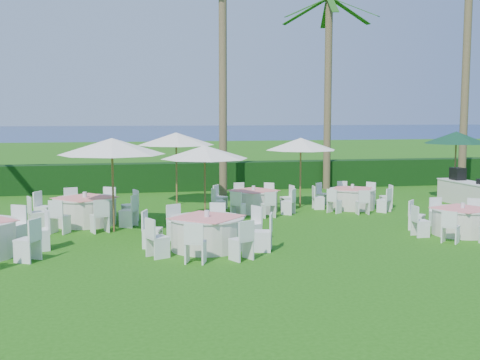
# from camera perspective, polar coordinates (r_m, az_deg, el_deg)

# --- Properties ---
(ground) EXTENTS (120.00, 120.00, 0.00)m
(ground) POSITION_cam_1_polar(r_m,az_deg,el_deg) (14.51, 1.14, -6.79)
(ground) COLOR #1F590F
(ground) RESTS_ON ground
(hedge) EXTENTS (34.00, 1.00, 1.20)m
(hedge) POSITION_cam_1_polar(r_m,az_deg,el_deg) (26.11, -4.61, 0.34)
(hedge) COLOR black
(hedge) RESTS_ON ground
(ocean) EXTENTS (260.00, 260.00, 0.00)m
(ocean) POSITION_cam_1_polar(r_m,az_deg,el_deg) (115.88, -9.97, 4.52)
(ocean) COLOR navy
(ocean) RESTS_ON ground
(banquet_table_b) EXTENTS (3.13, 3.13, 0.96)m
(banquet_table_b) POSITION_cam_1_polar(r_m,az_deg,el_deg) (14.68, -3.15, -4.97)
(banquet_table_b) COLOR beige
(banquet_table_b) RESTS_ON ground
(banquet_table_c) EXTENTS (2.87, 2.87, 0.88)m
(banquet_table_c) POSITION_cam_1_polar(r_m,az_deg,el_deg) (17.52, 20.32, -3.65)
(banquet_table_c) COLOR beige
(banquet_table_c) RESTS_ON ground
(banquet_table_d) EXTENTS (3.20, 3.20, 0.98)m
(banquet_table_d) POSITION_cam_1_polar(r_m,az_deg,el_deg) (18.50, -14.46, -2.80)
(banquet_table_d) COLOR beige
(banquet_table_d) RESTS_ON ground
(banquet_table_e) EXTENTS (2.91, 2.91, 0.89)m
(banquet_table_e) POSITION_cam_1_polar(r_m,az_deg,el_deg) (20.28, 1.29, -1.95)
(banquet_table_e) COLOR beige
(banquet_table_e) RESTS_ON ground
(banquet_table_f) EXTENTS (2.81, 2.81, 0.86)m
(banquet_table_f) POSITION_cam_1_polar(r_m,az_deg,el_deg) (21.32, 10.60, -1.69)
(banquet_table_f) COLOR beige
(banquet_table_f) RESTS_ON ground
(umbrella_a) EXTENTS (2.95, 2.95, 2.62)m
(umbrella_a) POSITION_cam_1_polar(r_m,az_deg,el_deg) (16.99, -12.04, 3.14)
(umbrella_a) COLOR brown
(umbrella_a) RESTS_ON ground
(umbrella_b) EXTENTS (2.67, 2.67, 2.34)m
(umbrella_b) POSITION_cam_1_polar(r_m,az_deg,el_deg) (18.24, -3.37, 2.65)
(umbrella_b) COLOR brown
(umbrella_b) RESTS_ON ground
(umbrella_c) EXTENTS (2.77, 2.77, 2.62)m
(umbrella_c) POSITION_cam_1_polar(r_m,az_deg,el_deg) (21.82, -6.08, 3.90)
(umbrella_c) COLOR brown
(umbrella_c) RESTS_ON ground
(umbrella_d) EXTENTS (2.52, 2.52, 2.46)m
(umbrella_d) POSITION_cam_1_polar(r_m,az_deg,el_deg) (21.17, 5.78, 3.41)
(umbrella_d) COLOR brown
(umbrella_d) RESTS_ON ground
(umbrella_green) EXTENTS (2.42, 2.42, 2.63)m
(umbrella_green) POSITION_cam_1_polar(r_m,az_deg,el_deg) (24.12, 19.82, 3.80)
(umbrella_green) COLOR brown
(umbrella_green) RESTS_ON ground
(buffet_table) EXTENTS (0.98, 3.72, 1.31)m
(buffet_table) POSITION_cam_1_polar(r_m,az_deg,el_deg) (22.91, 21.38, -1.25)
(buffet_table) COLOR beige
(buffet_table) RESTS_ON ground
(palm_c) EXTENTS (4.40, 4.14, 10.88)m
(palm_c) POSITION_cam_1_polar(r_m,az_deg,el_deg) (24.41, -1.64, 12.46)
(palm_c) COLOR brown
(palm_c) RESTS_ON ground
(palm_d) EXTENTS (4.29, 4.35, 8.27)m
(palm_d) POSITION_cam_1_polar(r_m,az_deg,el_deg) (26.69, 8.34, 8.99)
(palm_d) COLOR brown
(palm_d) RESTS_ON ground
(palm_e) EXTENTS (4.26, 4.36, 10.59)m
(palm_e) POSITION_cam_1_polar(r_m,az_deg,el_deg) (26.80, 20.69, 11.19)
(palm_e) COLOR brown
(palm_e) RESTS_ON ground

